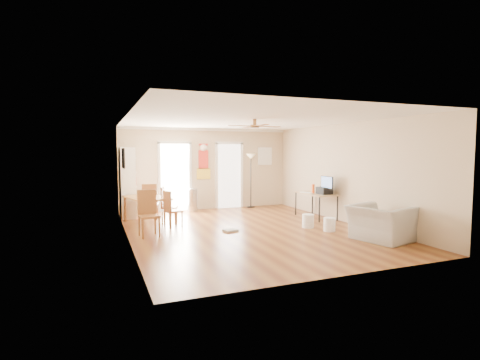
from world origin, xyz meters
name	(u,v)px	position (x,y,z in m)	size (l,w,h in m)	color
floor	(249,230)	(0.00, 0.00, 0.00)	(7.00, 7.00, 0.00)	brown
ceiling	(249,120)	(0.00, 0.00, 2.60)	(5.50, 7.00, 0.00)	silver
wall_back	(207,169)	(0.00, 3.50, 1.30)	(5.50, 0.04, 2.60)	beige
wall_front	(343,190)	(0.00, -3.50, 1.30)	(5.50, 0.04, 2.60)	beige
wall_left	(127,179)	(-2.75, 0.00, 1.30)	(0.04, 7.00, 2.60)	beige
wall_right	(346,173)	(2.75, 0.00, 1.30)	(0.04, 7.00, 2.60)	beige
crown_molding	(249,121)	(0.00, 0.00, 2.56)	(5.50, 7.00, 0.08)	white
kitchen_doorway	(175,177)	(-1.05, 3.48, 1.05)	(0.90, 0.10, 2.10)	white
bathroom_doorway	(229,176)	(0.75, 3.48, 1.05)	(0.80, 0.10, 2.10)	white
wall_decal	(203,161)	(-0.13, 3.48, 1.55)	(0.46, 0.03, 1.10)	red
ac_grille	(265,156)	(2.05, 3.47, 1.70)	(0.50, 0.04, 0.60)	white
framed_poster	(123,158)	(-2.73, 1.40, 1.70)	(0.04, 0.66, 0.48)	black
ceiling_fan	(255,126)	(0.00, -0.30, 2.43)	(1.24, 1.24, 0.20)	#593819
bookshelf	(127,182)	(-2.53, 2.86, 0.99)	(0.40, 0.89, 1.98)	white
dining_table	(147,210)	(-2.15, 1.70, 0.35)	(0.83, 1.39, 0.69)	#A76F36
dining_chair_right_a	(170,205)	(-1.60, 1.53, 0.47)	(0.39, 0.39, 0.94)	#92592F
dining_chair_right_b	(173,209)	(-1.60, 1.03, 0.45)	(0.37, 0.37, 0.90)	#AA6037
dining_chair_near	(149,214)	(-2.30, 0.19, 0.50)	(0.42, 0.42, 1.01)	brown
dining_chair_far	(151,201)	(-1.97, 2.30, 0.49)	(0.40, 0.40, 0.98)	#9C6132
trash_can	(192,200)	(-0.58, 3.15, 0.35)	(0.33, 0.33, 0.71)	silver
torchiere_lamp	(251,181)	(1.43, 3.24, 0.89)	(0.34, 0.34, 1.79)	black
computer_desk	(316,205)	(2.37, 0.82, 0.35)	(0.65, 1.30, 0.70)	tan
imac	(327,185)	(2.47, 0.44, 0.94)	(0.07, 0.53, 0.50)	black
keyboard	(307,192)	(2.20, 1.01, 0.70)	(0.13, 0.41, 0.02)	white
printer	(324,191)	(2.45, 0.52, 0.79)	(0.32, 0.37, 0.19)	black
orange_bottle	(313,189)	(2.30, 0.85, 0.82)	(0.08, 0.08, 0.25)	#F45415
wastebasket_a	(329,224)	(1.70, -0.80, 0.16)	(0.27, 0.27, 0.32)	white
wastebasket_b	(308,221)	(1.45, -0.26, 0.16)	(0.29, 0.29, 0.33)	white
floor_cloth	(231,230)	(-0.46, 0.03, 0.02)	(0.31, 0.24, 0.04)	gray
armchair	(380,223)	(2.15, -1.95, 0.37)	(1.13, 0.99, 0.74)	#A5A5A0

